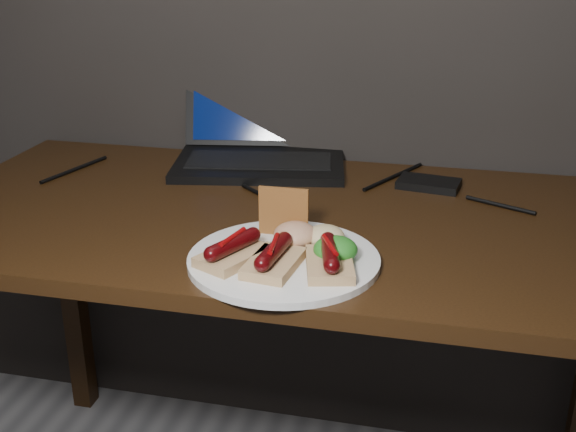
# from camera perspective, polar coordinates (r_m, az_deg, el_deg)

# --- Properties ---
(desk) EXTENTS (1.40, 0.70, 0.75)m
(desk) POSITION_cam_1_polar(r_m,az_deg,el_deg) (1.39, -0.23, -3.16)
(desk) COLOR black
(desk) RESTS_ON ground
(laptop) EXTENTS (0.42, 0.38, 0.25)m
(laptop) POSITION_cam_1_polar(r_m,az_deg,el_deg) (1.65, -2.12, 6.25)
(laptop) COLOR black
(laptop) RESTS_ON desk
(hard_drive) EXTENTS (0.13, 0.09, 0.02)m
(hard_drive) POSITION_cam_1_polar(r_m,az_deg,el_deg) (1.52, 11.06, 2.53)
(hard_drive) COLOR black
(hard_drive) RESTS_ON desk
(desk_cables) EXTENTS (1.00, 0.35, 0.01)m
(desk_cables) POSITION_cam_1_polar(r_m,az_deg,el_deg) (1.49, 0.28, 2.51)
(desk_cables) COLOR black
(desk_cables) RESTS_ON desk
(plate) EXTENTS (0.40, 0.40, 0.01)m
(plate) POSITION_cam_1_polar(r_m,az_deg,el_deg) (1.15, -0.34, -3.49)
(plate) COLOR silver
(plate) RESTS_ON desk
(bread_sausage_left) EXTENTS (0.11, 0.13, 0.04)m
(bread_sausage_left) POSITION_cam_1_polar(r_m,az_deg,el_deg) (1.13, -4.37, -2.77)
(bread_sausage_left) COLOR tan
(bread_sausage_left) RESTS_ON plate
(bread_sausage_center) EXTENTS (0.08, 0.12, 0.04)m
(bread_sausage_center) POSITION_cam_1_polar(r_m,az_deg,el_deg) (1.11, -1.14, -3.34)
(bread_sausage_center) COLOR tan
(bread_sausage_center) RESTS_ON plate
(bread_sausage_right) EXTENTS (0.10, 0.13, 0.04)m
(bread_sausage_right) POSITION_cam_1_polar(r_m,az_deg,el_deg) (1.10, 3.31, -3.43)
(bread_sausage_right) COLOR tan
(bread_sausage_right) RESTS_ON plate
(crispbread) EXTENTS (0.09, 0.01, 0.08)m
(crispbread) POSITION_cam_1_polar(r_m,az_deg,el_deg) (1.21, -0.36, 0.35)
(crispbread) COLOR #AF6930
(crispbread) RESTS_ON plate
(salad_greens) EXTENTS (0.07, 0.07, 0.04)m
(salad_greens) POSITION_cam_1_polar(r_m,az_deg,el_deg) (1.13, 3.77, -2.64)
(salad_greens) COLOR #105416
(salad_greens) RESTS_ON plate
(salsa_mound) EXTENTS (0.07, 0.07, 0.04)m
(salsa_mound) POSITION_cam_1_polar(r_m,az_deg,el_deg) (1.18, 0.58, -1.48)
(salsa_mound) COLOR maroon
(salsa_mound) RESTS_ON plate
(coleslaw_mound) EXTENTS (0.06, 0.06, 0.04)m
(coleslaw_mound) POSITION_cam_1_polar(r_m,az_deg,el_deg) (1.18, 2.97, -1.62)
(coleslaw_mound) COLOR beige
(coleslaw_mound) RESTS_ON plate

